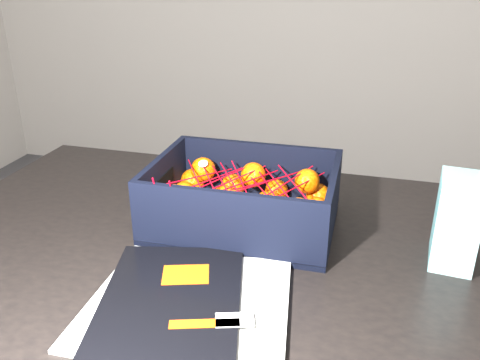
% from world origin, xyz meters
% --- Properties ---
extents(table, '(1.21, 0.81, 0.75)m').
position_xyz_m(table, '(0.27, -0.26, 0.65)').
color(table, black).
rests_on(table, ground).
extents(magazine_stack, '(0.33, 0.32, 0.02)m').
position_xyz_m(magazine_stack, '(0.27, -0.46, 0.76)').
color(magazine_stack, silver).
rests_on(magazine_stack, table).
extents(produce_crate, '(0.35, 0.27, 0.13)m').
position_xyz_m(produce_crate, '(0.29, -0.18, 0.79)').
color(produce_crate, olive).
rests_on(produce_crate, table).
extents(clementine_heap, '(0.34, 0.25, 0.09)m').
position_xyz_m(clementine_heap, '(0.29, -0.18, 0.80)').
color(clementine_heap, '#FF5A05').
rests_on(clementine_heap, produce_crate).
extents(mesh_net, '(0.29, 0.24, 0.09)m').
position_xyz_m(mesh_net, '(0.29, -0.19, 0.84)').
color(mesh_net, red).
rests_on(mesh_net, clementine_heap).
extents(retail_carton, '(0.08, 0.11, 0.16)m').
position_xyz_m(retail_carton, '(0.68, -0.22, 0.83)').
color(retail_carton, white).
rests_on(retail_carton, table).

